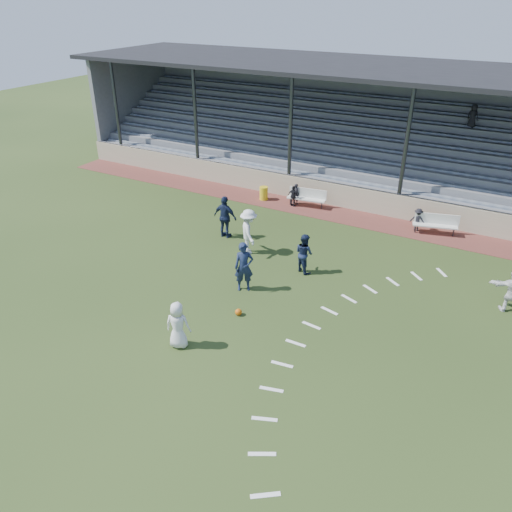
{
  "coord_description": "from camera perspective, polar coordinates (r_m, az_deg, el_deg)",
  "views": [
    {
      "loc": [
        7.95,
        -11.92,
        10.21
      ],
      "look_at": [
        0.0,
        2.5,
        1.3
      ],
      "focal_mm": 35.0,
      "sensor_mm": 36.0,
      "label": 1
    }
  ],
  "objects": [
    {
      "name": "sub_left_near",
      "position": [
        26.6,
        4.61,
        7.1
      ],
      "size": [
        0.47,
        0.39,
        1.12
      ],
      "primitive_type": "imported",
      "rotation": [
        0.0,
        0.0,
        2.81
      ],
      "color": "black",
      "rests_on": "cinder_track"
    },
    {
      "name": "ground",
      "position": [
        17.59,
        -3.97,
        -7.14
      ],
      "size": [
        90.0,
        90.0,
        0.0
      ],
      "primitive_type": "plane",
      "color": "#2A3C18",
      "rests_on": "ground"
    },
    {
      "name": "sub_right",
      "position": [
        24.69,
        17.99,
        3.99
      ],
      "size": [
        0.72,
        0.42,
        1.1
      ],
      "primitive_type": "imported",
      "rotation": [
        0.0,
        0.0,
        3.12
      ],
      "color": "black",
      "rests_on": "cinder_track"
    },
    {
      "name": "grandstand",
      "position": [
        30.35,
        12.97,
        12.42
      ],
      "size": [
        34.6,
        9.0,
        6.61
      ],
      "color": "slate",
      "rests_on": "ground"
    },
    {
      "name": "retaining_wall",
      "position": [
        26.57,
        9.53,
        6.82
      ],
      "size": [
        34.0,
        0.18,
        1.2
      ],
      "primitive_type": "cube",
      "color": "tan",
      "rests_on": "ground"
    },
    {
      "name": "bench_right",
      "position": [
        24.64,
        19.89,
        3.65
      ],
      "size": [
        2.03,
        0.97,
        0.95
      ],
      "rotation": [
        0.0,
        0.0,
        0.27
      ],
      "color": "silver",
      "rests_on": "cinder_track"
    },
    {
      "name": "football",
      "position": [
        17.66,
        -2.02,
        -6.42
      ],
      "size": [
        0.24,
        0.24,
        0.24
      ],
      "primitive_type": "sphere",
      "color": "#C9580B",
      "rests_on": "ground"
    },
    {
      "name": "sub_left_far",
      "position": [
        26.29,
        4.29,
        6.83
      ],
      "size": [
        0.69,
        0.38,
        1.11
      ],
      "primitive_type": "imported",
      "rotation": [
        0.0,
        0.0,
        2.97
      ],
      "color": "black",
      "rests_on": "cinder_track"
    },
    {
      "name": "player_navy_lead",
      "position": [
        18.65,
        -1.39,
        -1.26
      ],
      "size": [
        0.85,
        0.79,
        1.96
      ],
      "primitive_type": "imported",
      "rotation": [
        0.0,
        0.0,
        0.59
      ],
      "color": "#16203D",
      "rests_on": "ground"
    },
    {
      "name": "trash_bin",
      "position": [
        27.16,
        0.89,
        7.19
      ],
      "size": [
        0.45,
        0.45,
        0.72
      ],
      "primitive_type": "cylinder",
      "color": "yellow",
      "rests_on": "cinder_track"
    },
    {
      "name": "penalty_arc",
      "position": [
        16.15,
        8.72,
        -11.17
      ],
      "size": [
        3.89,
        14.63,
        0.01
      ],
      "color": "white",
      "rests_on": "ground"
    },
    {
      "name": "player_white_wing",
      "position": [
        21.33,
        -0.84,
        2.81
      ],
      "size": [
        1.4,
        1.44,
        1.98
      ],
      "primitive_type": "imported",
      "rotation": [
        0.0,
        0.0,
        2.3
      ],
      "color": "silver",
      "rests_on": "ground"
    },
    {
      "name": "player_navy_wing",
      "position": [
        22.75,
        -3.53,
        4.46
      ],
      "size": [
        1.17,
        0.5,
        1.98
      ],
      "primitive_type": "imported",
      "rotation": [
        0.0,
        0.0,
        3.12
      ],
      "color": "#16203D",
      "rests_on": "ground"
    },
    {
      "name": "player_navy_mid",
      "position": [
        20.03,
        5.53,
        0.33
      ],
      "size": [
        1.0,
        0.92,
        1.65
      ],
      "primitive_type": "imported",
      "rotation": [
        0.0,
        0.0,
        2.68
      ],
      "color": "#16203D",
      "rests_on": "ground"
    },
    {
      "name": "player_white_lead",
      "position": [
        16.06,
        -8.92,
        -7.81
      ],
      "size": [
        0.92,
        0.74,
        1.62
      ],
      "primitive_type": "imported",
      "rotation": [
        0.0,
        0.0,
        3.47
      ],
      "color": "silver",
      "rests_on": "ground"
    },
    {
      "name": "bench_left",
      "position": [
        26.35,
        5.87,
        6.84
      ],
      "size": [
        2.04,
        0.73,
        0.95
      ],
      "rotation": [
        0.0,
        0.0,
        0.14
      ],
      "color": "silver",
      "rests_on": "cinder_track"
    },
    {
      "name": "cinder_track",
      "position": [
        25.88,
        8.62,
        4.87
      ],
      "size": [
        34.0,
        2.0,
        0.02
      ],
      "primitive_type": "cube",
      "color": "#5C2A25",
      "rests_on": "ground"
    }
  ]
}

